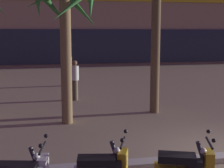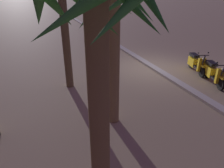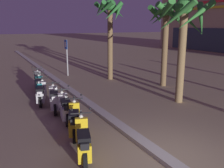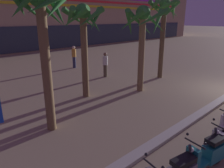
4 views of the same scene
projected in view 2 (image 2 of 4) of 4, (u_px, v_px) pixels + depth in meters
The scene contains 6 objects.
ground_plane at pixel (152, 68), 11.12m from camera, with size 200.00×200.00×0.00m, color #9E896B.
curb_strip at pixel (153, 67), 11.10m from camera, with size 60.00×0.36×0.12m, color #BCB7AD.
scooter_yellow_last_in_row at pixel (213, 73), 9.32m from camera, with size 1.71×0.82×1.17m.
scooter_yellow_mid_rear at pixel (196, 63), 10.57m from camera, with size 1.72×0.77×1.17m.
palm_tree_by_mall_entrance at pixel (115, 12), 5.38m from camera, with size 2.30×2.35×4.47m.
palm_tree_mid_walkway at pixel (97, 32), 2.60m from camera, with size 2.00×2.00×4.50m.
Camera 2 is at (-8.94, 5.79, 3.94)m, focal length 33.35 mm.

